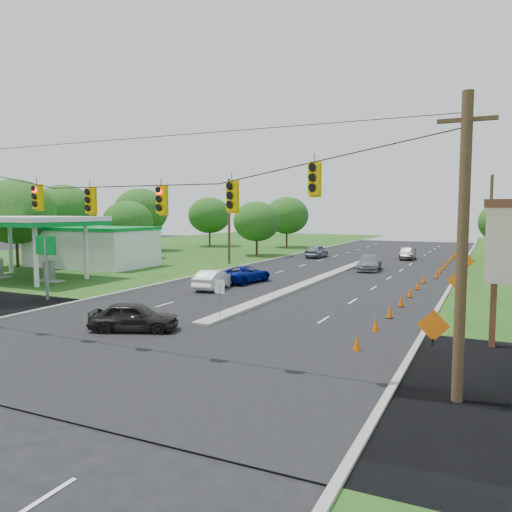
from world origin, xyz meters
The scene contains 42 objects.
ground centered at (0.00, 0.00, 0.00)m, with size 160.00×160.00×0.00m, color black.
grass_left centered at (-30.00, 20.00, 0.00)m, with size 40.00×160.00×0.06m, color #1E4714.
cross_street centered at (0.00, 0.00, 0.00)m, with size 160.00×14.00×0.02m, color black.
curb_left centered at (-10.10, 30.00, 0.00)m, with size 0.25×110.00×0.16m, color gray.
curb_right centered at (10.10, 30.00, 0.00)m, with size 0.25×110.00×0.16m, color gray.
median centered at (0.00, 21.00, 0.00)m, with size 1.00×34.00×0.18m, color gray.
median_sign centered at (0.00, 6.00, 1.46)m, with size 0.55×0.06×2.05m.
signal_span centered at (-0.05, -1.00, 4.97)m, with size 25.60×0.32×9.00m.
utility_pole_far_left centered at (-12.50, 30.00, 4.50)m, with size 0.28×0.28×9.00m, color #422D1C.
utility_pole_far_right centered at (12.50, 35.00, 4.50)m, with size 0.28×0.28×9.00m, color #422D1C.
gas_station centered at (-23.64, 20.24, 2.58)m, with size 18.40×19.70×5.20m.
cone_0 centered at (8.01, 3.00, 0.35)m, with size 0.32×0.32×0.70m, color #E75100.
cone_1 centered at (8.01, 6.50, 0.35)m, with size 0.32×0.32×0.70m, color #E75100.
cone_2 centered at (8.01, 10.00, 0.35)m, with size 0.32×0.32×0.70m, color #E75100.
cone_3 centered at (8.01, 13.50, 0.35)m, with size 0.32×0.32×0.70m, color #E75100.
cone_4 centered at (8.01, 17.00, 0.35)m, with size 0.32×0.32×0.70m, color #E75100.
cone_5 centered at (8.01, 20.50, 0.35)m, with size 0.32×0.32×0.70m, color #E75100.
cone_6 centered at (8.01, 24.00, 0.35)m, with size 0.32×0.32×0.70m, color #E75100.
cone_7 centered at (8.61, 27.50, 0.35)m, with size 0.32×0.32×0.70m, color #E75100.
cone_8 centered at (8.61, 31.00, 0.35)m, with size 0.32×0.32×0.70m, color #E75100.
cone_9 centered at (8.61, 34.50, 0.35)m, with size 0.32×0.32×0.70m, color #E75100.
cone_10 centered at (8.61, 38.00, 0.35)m, with size 0.32×0.32×0.70m, color #E75100.
cone_11 centered at (8.61, 41.50, 0.35)m, with size 0.32×0.32×0.70m, color #E75100.
cone_12 centered at (8.61, 45.00, 0.35)m, with size 0.32×0.32×0.70m, color #E75100.
cone_13 centered at (8.61, 48.50, 0.35)m, with size 0.32×0.32×0.70m, color #E75100.
work_sign_0 centered at (10.80, 4.00, 1.09)m, with size 1.27×0.58×1.37m.
work_sign_1 centered at (10.80, 18.00, 1.09)m, with size 1.27×0.58×1.37m.
work_sign_2 centered at (10.80, 32.00, 1.09)m, with size 1.27×0.58×1.37m.
tree_1 centered at (-30.00, 18.00, 5.58)m, with size 7.56×7.56×8.82m.
tree_2 centered at (-26.00, 30.00, 4.34)m, with size 5.88×5.88×6.86m.
tree_3 centered at (-32.00, 40.00, 5.58)m, with size 7.56×7.56×8.82m.
tree_4 centered at (-28.00, 52.00, 4.96)m, with size 6.72×6.72×7.84m.
tree_5 centered at (-14.00, 40.00, 4.34)m, with size 5.88×5.88×6.86m.
tree_6 centered at (-16.00, 55.00, 4.96)m, with size 6.72×6.72×7.84m.
tree_12 centered at (14.00, 48.00, 4.34)m, with size 5.88×5.88×6.86m.
tree_14 centered at (-34.00, 28.00, 5.58)m, with size 7.56×7.56×8.82m.
black_sedan centered at (-2.25, 1.84, 0.70)m, with size 1.66×4.12×1.40m, color black.
white_sedan centered at (-5.39, 14.53, 0.70)m, with size 1.49×4.27×1.41m, color white.
blue_pickup centered at (-4.81, 18.54, 0.67)m, with size 2.21×4.79×1.33m, color #000C72.
silver_car_far centered at (2.22, 30.80, 0.74)m, with size 2.06×5.07×1.47m, color slate.
silver_car_oncoming centered at (-6.52, 41.28, 0.78)m, with size 1.84×4.57×1.56m, color slate.
dark_car_receding centered at (3.88, 43.53, 0.70)m, with size 1.49×4.27×1.41m, color black.
Camera 1 is at (12.78, -16.43, 5.65)m, focal length 35.00 mm.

